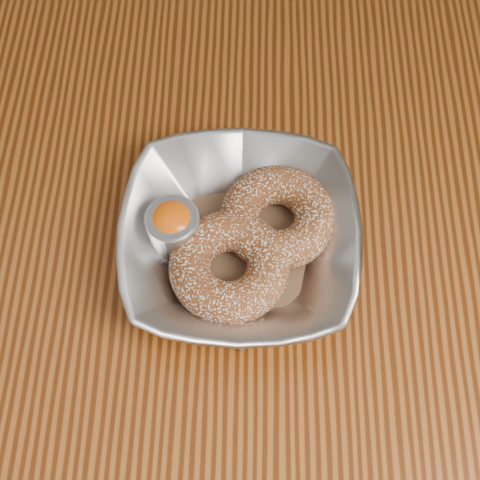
{
  "coord_description": "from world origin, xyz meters",
  "views": [
    {
      "loc": [
        0.12,
        -0.27,
        1.34
      ],
      "look_at": [
        0.11,
        0.01,
        0.78
      ],
      "focal_mm": 50.0,
      "sensor_mm": 36.0,
      "label": 1
    }
  ],
  "objects_px": {
    "ramekin": "(174,228)",
    "table": "(142,297)",
    "serving_bowl": "(240,241)",
    "donut_back": "(277,217)",
    "donut_front": "(229,266)"
  },
  "relations": [
    {
      "from": "donut_front",
      "to": "ramekin",
      "type": "xyz_separation_m",
      "value": [
        -0.05,
        0.03,
        0.01
      ]
    },
    {
      "from": "ramekin",
      "to": "table",
      "type": "bearing_deg",
      "value": -160.1
    },
    {
      "from": "table",
      "to": "ramekin",
      "type": "bearing_deg",
      "value": 19.9
    },
    {
      "from": "table",
      "to": "serving_bowl",
      "type": "bearing_deg",
      "value": 5.07
    },
    {
      "from": "table",
      "to": "serving_bowl",
      "type": "xyz_separation_m",
      "value": [
        0.11,
        0.01,
        0.13
      ]
    },
    {
      "from": "table",
      "to": "ramekin",
      "type": "height_order",
      "value": "ramekin"
    },
    {
      "from": "serving_bowl",
      "to": "ramekin",
      "type": "bearing_deg",
      "value": 173.46
    },
    {
      "from": "donut_front",
      "to": "ramekin",
      "type": "relative_size",
      "value": 1.95
    },
    {
      "from": "serving_bowl",
      "to": "ramekin",
      "type": "relative_size",
      "value": 3.91
    },
    {
      "from": "table",
      "to": "ramekin",
      "type": "xyz_separation_m",
      "value": [
        0.05,
        0.02,
        0.14
      ]
    },
    {
      "from": "ramekin",
      "to": "serving_bowl",
      "type": "bearing_deg",
      "value": -6.54
    },
    {
      "from": "serving_bowl",
      "to": "donut_back",
      "type": "relative_size",
      "value": 2.04
    },
    {
      "from": "serving_bowl",
      "to": "donut_back",
      "type": "distance_m",
      "value": 0.04
    },
    {
      "from": "serving_bowl",
      "to": "ramekin",
      "type": "height_order",
      "value": "ramekin"
    },
    {
      "from": "donut_back",
      "to": "serving_bowl",
      "type": "bearing_deg",
      "value": -143.87
    }
  ]
}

